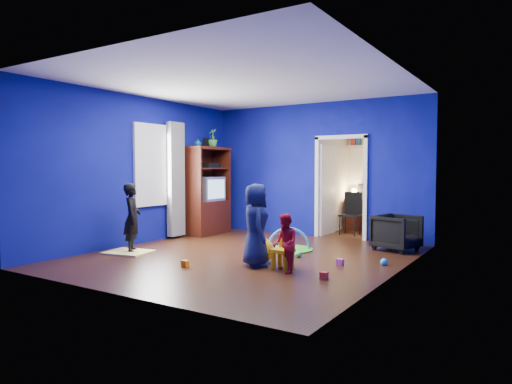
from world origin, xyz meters
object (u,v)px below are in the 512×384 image
Objects in this scene: child_navy at (256,225)px; toddler_red at (285,243)px; crt_tv at (208,189)px; study_desk at (364,214)px; armchair at (397,233)px; hopper_ball at (262,250)px; play_mat at (289,249)px; folding_chair at (350,214)px; vase at (198,143)px; child_black at (132,218)px; kid_chair at (283,252)px; tv_armoire at (207,191)px.

child_navy is 1.49× the size of toddler_red.
study_desk is (2.76, 2.52, -0.65)m from crt_tv.
armchair is 2.75m from toddler_red.
hopper_ball reaches higher than play_mat.
folding_chair is (2.76, 1.56, -0.56)m from crt_tv.
study_desk reaches higher than armchair.
child_navy is at bearing -35.87° from vase.
crt_tv reaches higher than hopper_ball.
folding_chair is (0.09, 3.61, 0.26)m from hopper_ball.
folding_chair is (-1.40, 1.39, 0.13)m from armchair.
child_black reaches higher than play_mat.
hopper_ball is at bearing -167.47° from toddler_red.
armchair is 2.68m from hopper_ball.
vase reaches higher than folding_chair.
study_desk is at bearing 42.37° from crt_tv.
armchair is 4.73m from child_black.
play_mat is at bearing 125.16° from kid_chair.
child_navy is 3.61m from tv_armoire.
play_mat is 0.96× the size of folding_chair.
tv_armoire is (-3.35, 2.44, 0.56)m from toddler_red.
hopper_ball is at bearing -91.13° from study_desk.
armchair reaches higher than kid_chair.
child_black is 0.97× the size of child_navy.
hopper_ball is 0.43× the size of folding_chair.
tv_armoire is at bearing -32.84° from child_black.
crt_tv reaches higher than play_mat.
child_navy is 0.64m from toddler_red.
child_black is 5.60m from study_desk.
crt_tv reaches higher than study_desk.
vase is 0.34× the size of kid_chair.
tv_armoire reaches higher than folding_chair.
crt_tv is at bearing 82.41° from vase.
tv_armoire reaches higher than study_desk.
crt_tv is at bearing 0.00° from tv_armoire.
child_navy is at bearing -162.43° from kid_chair.
armchair reaches higher than play_mat.
folding_chair is (2.80, 1.86, -1.58)m from vase.
child_black is 2.53m from tv_armoire.
study_desk is (2.80, 2.52, -0.60)m from tv_armoire.
tv_armoire is at bearing 142.95° from hopper_ball.
toddler_red reaches higher than play_mat.
child_black reaches higher than folding_chair.
armchair is 1.43× the size of kid_chair.
tv_armoire is at bearing 155.20° from kid_chair.
toddler_red is (3.04, 0.05, -0.19)m from child_black.
tv_armoire is at bearing 8.31° from child_navy.
hopper_ball is at bearing -81.60° from play_mat.
child_black is 3.05m from toddler_red.
child_black is 2.48m from hopper_ball.
folding_chair is at bearing -90.00° from study_desk.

